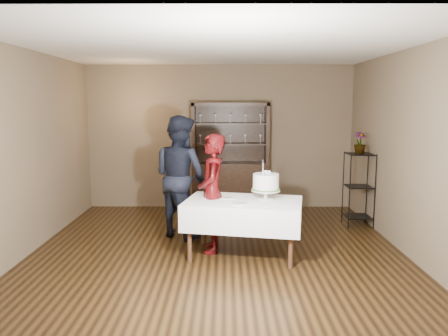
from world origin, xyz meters
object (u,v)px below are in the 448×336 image
(cake_table, at_px, (243,214))
(plant_etagere, at_px, (359,186))
(china_hutch, at_px, (230,175))
(woman, at_px, (212,193))
(man, at_px, (180,176))
(potted_plant, at_px, (360,143))
(cake, at_px, (266,183))

(cake_table, bearing_deg, plant_etagere, 36.78)
(china_hutch, relative_size, woman, 1.25)
(man, xyz_separation_m, potted_plant, (2.84, 0.59, 0.45))
(plant_etagere, distance_m, cake_table, 2.42)
(china_hutch, height_order, man, china_hutch)
(woman, xyz_separation_m, cake, (0.71, -0.09, 0.15))
(cake_table, distance_m, cake, 0.50)
(china_hutch, bearing_deg, cake, -79.55)
(cake_table, height_order, man, man)
(potted_plant, bearing_deg, man, -168.24)
(cake_table, height_order, cake, cake)
(plant_etagere, height_order, cake, cake)
(plant_etagere, relative_size, cake, 2.29)
(plant_etagere, xyz_separation_m, woman, (-2.35, -1.25, 0.15))
(china_hutch, xyz_separation_m, potted_plant, (2.07, -1.03, 0.70))
(china_hutch, relative_size, plant_etagere, 1.67)
(cake, bearing_deg, woman, 172.58)
(cake_table, height_order, potted_plant, potted_plant)
(cake_table, xyz_separation_m, woman, (-0.41, 0.19, 0.23))
(woman, xyz_separation_m, man, (-0.50, 0.68, 0.11))
(man, bearing_deg, china_hutch, -75.68)
(potted_plant, bearing_deg, plant_etagere, -71.26)
(plant_etagere, xyz_separation_m, cake, (-1.64, -1.35, 0.30))
(plant_etagere, relative_size, potted_plant, 3.47)
(plant_etagere, height_order, potted_plant, potted_plant)
(plant_etagere, bearing_deg, cake, -140.56)
(china_hutch, height_order, cake, china_hutch)
(cake_table, distance_m, woman, 0.51)
(woman, relative_size, potted_plant, 4.61)
(cake_table, bearing_deg, woman, 155.21)
(woman, xyz_separation_m, potted_plant, (2.34, 1.27, 0.56))
(woman, bearing_deg, cake_table, 62.91)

